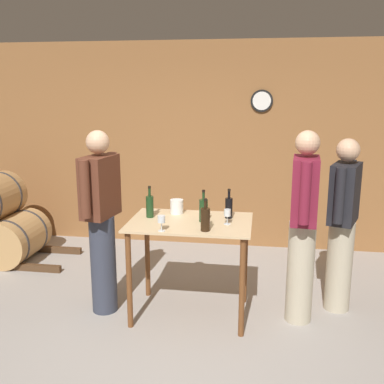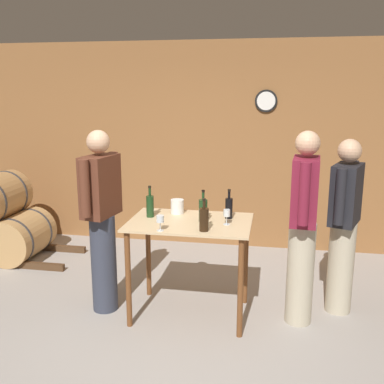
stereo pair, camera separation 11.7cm
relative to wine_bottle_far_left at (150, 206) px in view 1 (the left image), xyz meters
name	(u,v)px [view 1 (the left image)]	position (x,y,z in m)	size (l,w,h in m)	color
ground_plane	(170,339)	(0.30, -0.55, -1.03)	(14.00, 14.00, 0.00)	#9E9993
back_wall	(207,146)	(0.30, 1.95, 0.32)	(8.40, 0.08, 2.70)	brown
tasting_table	(190,239)	(0.40, -0.07, -0.28)	(1.11, 0.77, 0.92)	#D1B284
wine_bottle_far_left	(150,206)	(0.00, 0.00, 0.00)	(0.07, 0.07, 0.30)	#193819
wine_bottle_left	(203,210)	(0.51, -0.07, 0.00)	(0.08, 0.08, 0.29)	#193819
wine_bottle_center	(205,219)	(0.56, -0.33, -0.01)	(0.08, 0.08, 0.28)	black
wine_bottle_right	(229,207)	(0.73, 0.08, -0.01)	(0.07, 0.07, 0.28)	black
wine_glass_near_left	(161,220)	(0.20, -0.40, -0.01)	(0.06, 0.06, 0.13)	silver
wine_glass_near_center	(227,213)	(0.73, -0.12, -0.01)	(0.06, 0.06, 0.14)	silver
ice_bucket	(177,207)	(0.22, 0.17, -0.04)	(0.13, 0.13, 0.14)	white
person_host	(303,224)	(1.40, -0.04, -0.10)	(0.25, 0.59, 1.75)	#B7AD93
person_visitor_with_scarf	(343,222)	(1.79, 0.25, -0.15)	(0.34, 0.56, 1.66)	#B7AD93
person_visitor_bearded	(101,219)	(-0.43, -0.13, -0.11)	(0.29, 0.58, 1.74)	#333847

